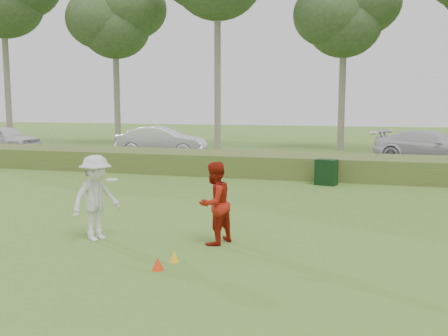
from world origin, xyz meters
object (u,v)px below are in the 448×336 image
(car_left, at_px, (4,138))
(player_red, at_px, (214,203))
(player_white, at_px, (96,198))
(cone_orange, at_px, (158,264))
(utility_cabinet, at_px, (326,172))
(cone_yellow, at_px, (174,256))
(car_mid, at_px, (162,141))
(car_right, at_px, (432,147))

(car_left, bearing_deg, player_red, -126.41)
(player_white, distance_m, cone_orange, 2.79)
(player_red, xyz_separation_m, cone_orange, (-0.49, -1.96, -0.79))
(player_red, height_order, car_left, player_red)
(player_white, xyz_separation_m, player_red, (2.65, 0.43, -0.06))
(player_red, height_order, utility_cabinet, player_red)
(cone_orange, xyz_separation_m, utility_cabinet, (2.17, 10.75, 0.37))
(player_white, xyz_separation_m, utility_cabinet, (4.33, 9.21, -0.48))
(cone_yellow, bearing_deg, car_left, 136.68)
(cone_yellow, bearing_deg, player_white, 156.29)
(player_white, xyz_separation_m, cone_orange, (2.17, -1.54, -0.84))
(utility_cabinet, bearing_deg, cone_yellow, -86.41)
(utility_cabinet, bearing_deg, player_red, -85.82)
(player_white, bearing_deg, player_red, -58.40)
(car_mid, xyz_separation_m, car_right, (14.45, 0.42, -0.01))
(player_white, xyz_separation_m, car_left, (-16.39, 16.60, -0.09))
(player_red, distance_m, car_left, 24.99)
(car_left, bearing_deg, cone_orange, -130.41)
(player_white, distance_m, cone_yellow, 2.63)
(cone_yellow, distance_m, utility_cabinet, 10.43)
(car_right, bearing_deg, player_red, -175.83)
(cone_orange, xyz_separation_m, car_right, (6.70, 18.59, 0.77))
(cone_yellow, height_order, car_right, car_right)
(player_white, height_order, cone_yellow, player_white)
(utility_cabinet, height_order, car_left, car_left)
(player_white, xyz_separation_m, car_mid, (-5.58, 16.63, -0.06))
(cone_orange, height_order, utility_cabinet, utility_cabinet)
(car_mid, bearing_deg, utility_cabinet, -133.43)
(player_white, distance_m, utility_cabinet, 10.19)
(cone_yellow, bearing_deg, car_mid, 114.02)
(cone_yellow, bearing_deg, player_red, 75.06)
(utility_cabinet, height_order, car_right, car_right)
(player_red, distance_m, cone_orange, 2.17)
(car_left, relative_size, car_right, 0.83)
(car_right, bearing_deg, utility_cabinet, 174.61)
(player_red, xyz_separation_m, cone_yellow, (-0.38, -1.42, -0.80))
(car_left, bearing_deg, player_white, -131.43)
(cone_orange, height_order, cone_yellow, cone_orange)
(player_white, distance_m, car_mid, 17.54)
(car_left, height_order, car_mid, car_mid)
(cone_orange, distance_m, utility_cabinet, 10.97)
(player_red, distance_m, utility_cabinet, 8.96)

